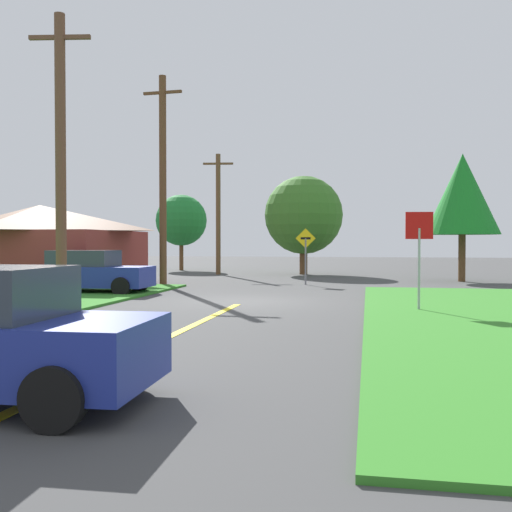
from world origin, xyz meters
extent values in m
plane|color=#414141|center=(0.00, 0.00, 0.00)|extent=(120.00, 120.00, 0.00)
cube|color=yellow|center=(0.00, -8.00, 0.01)|extent=(0.20, 14.00, 0.01)
cylinder|color=#9EA0A8|center=(5.32, -1.98, 1.15)|extent=(0.07, 0.07, 2.30)
cube|color=red|center=(5.32, -1.98, 2.38)|extent=(0.74, 0.12, 0.74)
cylinder|color=black|center=(0.80, -11.51, 0.34)|extent=(0.69, 0.24, 0.68)
cylinder|color=black|center=(0.85, -13.27, 0.34)|extent=(0.69, 0.24, 0.68)
cube|color=navy|center=(-6.15, 1.88, 0.64)|extent=(4.26, 1.92, 0.76)
cube|color=#2D3842|center=(-6.55, 1.87, 1.32)|extent=(2.36, 1.66, 0.60)
cylinder|color=black|center=(-4.73, 2.81, 0.34)|extent=(0.68, 0.23, 0.68)
cylinder|color=black|center=(-4.70, 1.00, 0.34)|extent=(0.68, 0.23, 0.68)
cylinder|color=black|center=(-7.60, 2.75, 0.34)|extent=(0.68, 0.23, 0.68)
cylinder|color=black|center=(-7.57, 0.95, 0.34)|extent=(0.68, 0.23, 0.68)
cylinder|color=brown|center=(-4.86, -2.83, 4.27)|extent=(0.31, 0.31, 8.53)
cube|color=brown|center=(-4.86, -2.83, 7.85)|extent=(1.80, 0.38, 0.12)
cylinder|color=brown|center=(-5.03, 6.34, 4.65)|extent=(0.32, 0.32, 9.30)
cube|color=brown|center=(-5.03, 6.34, 8.55)|extent=(1.80, 0.23, 0.12)
cylinder|color=brown|center=(-4.86, 15.52, 3.59)|extent=(0.28, 0.28, 7.19)
cube|color=brown|center=(-4.86, 15.52, 6.61)|extent=(1.80, 0.37, 0.12)
cylinder|color=slate|center=(1.16, 7.97, 1.05)|extent=(0.08, 0.08, 2.10)
cube|color=yellow|center=(1.16, 7.97, 2.10)|extent=(0.90, 0.15, 0.91)
cube|color=black|center=(1.16, 7.97, 2.10)|extent=(0.45, 0.10, 0.10)
cylinder|color=brown|center=(-8.69, 20.22, 1.02)|extent=(0.28, 0.28, 2.04)
sphere|color=#1E772F|center=(-8.69, 20.22, 3.45)|extent=(3.51, 3.51, 3.51)
cylinder|color=brown|center=(8.45, 11.52, 1.15)|extent=(0.34, 0.34, 2.31)
cone|color=#197925|center=(8.45, 11.52, 4.28)|extent=(3.58, 3.58, 3.94)
cylinder|color=brown|center=(0.13, 16.61, 0.84)|extent=(0.47, 0.47, 1.69)
sphere|color=#386F24|center=(0.13, 16.61, 3.56)|extent=(4.68, 4.68, 4.68)
cube|color=maroon|center=(-11.08, 6.42, 1.22)|extent=(8.23, 6.57, 2.44)
pyramid|color=brown|center=(-11.08, 6.42, 3.05)|extent=(8.23, 6.57, 1.21)
camera|label=1|loc=(3.94, -18.66, 1.91)|focal=41.40mm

